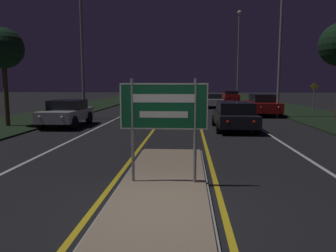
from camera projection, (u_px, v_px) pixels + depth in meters
ground_plane at (157, 213)px, 5.83m from camera, size 160.00×160.00×0.00m
median_island at (164, 184)px, 7.37m from camera, size 1.99×7.44×0.10m
verge_left at (63, 112)px, 26.21m from camera, size 5.00×100.00×0.08m
verge_right at (306, 113)px, 25.03m from camera, size 5.00×100.00×0.08m
centre_line_yellow_left at (170, 108)px, 30.65m from camera, size 0.12×70.00×0.01m
centre_line_yellow_right at (195, 108)px, 30.50m from camera, size 0.12×70.00×0.01m
lane_line_white_left at (138, 108)px, 30.84m from camera, size 0.12×70.00×0.01m
lane_line_white_right at (228, 108)px, 30.31m from camera, size 0.12×70.00×0.01m
edge_line_white_left at (107, 108)px, 31.02m from camera, size 0.10×70.00×0.01m
edge_line_white_right at (261, 109)px, 30.13m from camera, size 0.10×70.00×0.01m
highway_sign at (164, 111)px, 7.15m from camera, size 1.92×0.07×2.30m
streetlight_left_near at (81, 13)px, 20.37m from camera, size 0.58×0.58×9.92m
streetlight_right_near at (282, 10)px, 21.06m from camera, size 0.53×0.53×11.08m
streetlight_right_far at (239, 47)px, 39.03m from camera, size 0.49×0.49×10.85m
car_receding_0 at (234, 115)px, 16.27m from camera, size 1.96×4.63×1.39m
car_receding_1 at (262, 104)px, 23.59m from camera, size 1.96×4.79×1.53m
car_receding_2 at (212, 100)px, 31.25m from camera, size 2.03×4.17×1.31m
car_receding_3 at (230, 96)px, 40.36m from camera, size 1.87×4.84×1.41m
car_approaching_0 at (67, 112)px, 17.57m from camera, size 1.90×4.11×1.41m
warning_sign at (314, 95)px, 23.68m from camera, size 0.60×0.06×2.27m
roadside_palm_left at (3, 49)px, 16.81m from camera, size 2.07×2.07×5.06m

